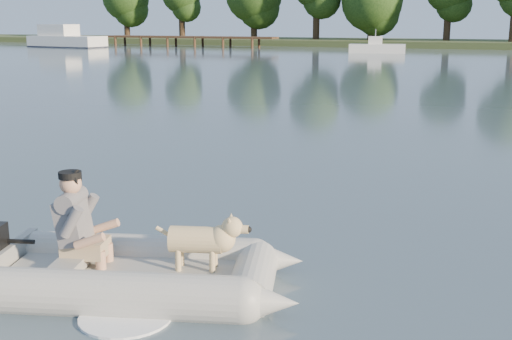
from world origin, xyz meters
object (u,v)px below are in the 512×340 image
at_px(dinghy, 136,238).
at_px(cabin_cruiser, 67,36).
at_px(man, 75,218).
at_px(dog, 196,244).
at_px(dock, 190,42).
at_px(motorboat, 378,42).

xyz_separation_m(dinghy, cabin_cruiser, (-36.80, 47.37, 0.55)).
distance_m(dinghy, man, 0.67).
xyz_separation_m(dog, cabin_cruiser, (-37.36, 47.17, 0.62)).
relative_size(dock, cabin_cruiser, 2.16).
bearing_deg(motorboat, man, -91.10).
bearing_deg(dinghy, cabin_cruiser, 112.49).
height_order(dinghy, cabin_cruiser, cabin_cruiser).
xyz_separation_m(dock, man, (25.49, -52.69, 0.19)).
xyz_separation_m(dock, dog, (26.68, -52.37, -0.05)).
distance_m(dock, motorboat, 20.26).
relative_size(dinghy, cabin_cruiser, 0.53).
bearing_deg(man, dock, 100.46).
xyz_separation_m(man, dog, (1.19, 0.33, -0.24)).
bearing_deg(dinghy, motorboat, 82.53).
distance_m(dock, cabin_cruiser, 11.89).
relative_size(dinghy, man, 4.50).
xyz_separation_m(man, motorboat, (-5.92, 47.44, 0.18)).
relative_size(dock, man, 18.25).
bearing_deg(man, motorboat, 81.76).
bearing_deg(man, cabin_cruiser, 111.94).
distance_m(cabin_cruiser, motorboat, 30.25).
bearing_deg(dinghy, dog, 4.57).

